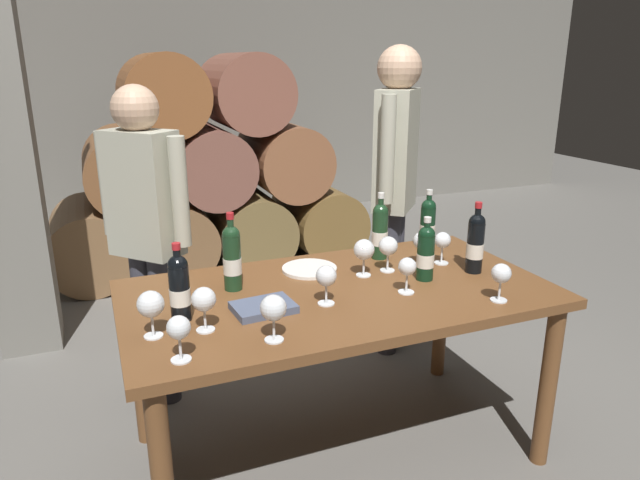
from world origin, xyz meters
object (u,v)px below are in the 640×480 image
at_px(wine_glass_4, 407,268).
at_px(taster_seated_left, 146,222).
at_px(wine_bottle_1, 428,224).
at_px(wine_glass_6, 422,242).
at_px(wine_glass_3, 501,275).
at_px(tasting_notebook, 263,307).
at_px(wine_glass_5, 364,250).
at_px(wine_glass_9, 443,241).
at_px(dining_table, 338,310).
at_px(wine_bottle_5, 426,252).
at_px(wine_glass_2, 151,305).
at_px(sommelier_presenting, 395,174).
at_px(wine_bottle_4, 232,257).
at_px(wine_glass_0, 179,329).
at_px(wine_bottle_0, 380,230).
at_px(wine_glass_10, 204,300).
at_px(wine_bottle_3, 475,242).
at_px(wine_glass_8, 326,277).
at_px(serving_plate, 309,269).
at_px(wine_bottle_2, 179,287).
at_px(wine_glass_7, 388,247).
at_px(wine_glass_1, 273,309).

height_order(wine_glass_4, taster_seated_left, taster_seated_left).
xyz_separation_m(wine_bottle_1, wine_glass_6, (-0.15, -0.19, -0.02)).
height_order(wine_glass_3, tasting_notebook, wine_glass_3).
height_order(wine_glass_5, wine_glass_9, wine_glass_5).
xyz_separation_m(dining_table, tasting_notebook, (-0.34, -0.08, 0.11)).
distance_m(wine_bottle_5, wine_glass_2, 1.12).
relative_size(wine_glass_3, wine_glass_4, 1.03).
height_order(wine_glass_2, wine_glass_3, wine_glass_2).
distance_m(wine_bottle_5, sommelier_presenting, 0.85).
bearing_deg(wine_glass_6, wine_bottle_4, 177.38).
distance_m(wine_glass_0, wine_glass_4, 0.94).
relative_size(wine_bottle_0, tasting_notebook, 1.41).
distance_m(wine_glass_2, wine_glass_10, 0.17).
relative_size(wine_bottle_3, wine_glass_8, 2.03).
bearing_deg(wine_glass_9, wine_bottle_0, 142.48).
bearing_deg(serving_plate, wine_glass_4, -54.89).
bearing_deg(wine_glass_0, wine_glass_2, 107.11).
bearing_deg(wine_bottle_5, wine_bottle_2, -179.12).
distance_m(wine_bottle_5, taster_seated_left, 1.28).
xyz_separation_m(wine_glass_5, wine_glass_7, (0.12, 0.01, -0.00)).
height_order(wine_bottle_0, wine_glass_5, wine_bottle_0).
height_order(dining_table, wine_glass_3, wine_glass_3).
height_order(wine_bottle_3, wine_glass_1, wine_bottle_3).
distance_m(wine_glass_1, sommelier_presenting, 1.50).
height_order(wine_glass_2, wine_glass_7, wine_glass_2).
bearing_deg(wine_glass_1, wine_glass_7, 33.55).
bearing_deg(tasting_notebook, wine_bottle_3, -1.85).
height_order(wine_glass_6, serving_plate, wine_glass_6).
height_order(wine_glass_3, wine_glass_7, wine_glass_7).
xyz_separation_m(wine_bottle_3, tasting_notebook, (-0.96, -0.05, -0.12)).
bearing_deg(wine_bottle_2, wine_bottle_4, 41.35).
xyz_separation_m(wine_glass_2, wine_glass_5, (0.90, 0.25, -0.00)).
xyz_separation_m(wine_glass_1, wine_glass_10, (-0.19, 0.16, -0.00)).
height_order(wine_bottle_4, wine_glass_5, wine_bottle_4).
distance_m(wine_bottle_2, wine_glass_2, 0.15).
bearing_deg(wine_glass_3, sommelier_presenting, 82.61).
distance_m(wine_bottle_3, tasting_notebook, 0.97).
bearing_deg(wine_glass_9, wine_bottle_5, -141.62).
distance_m(wine_glass_3, serving_plate, 0.81).
bearing_deg(wine_bottle_3, wine_glass_2, -175.36).
distance_m(wine_bottle_0, wine_bottle_3, 0.43).
relative_size(wine_bottle_5, sommelier_presenting, 0.16).
bearing_deg(wine_glass_10, wine_glass_4, 2.42).
bearing_deg(wine_glass_9, wine_bottle_1, 76.21).
xyz_separation_m(wine_bottle_1, wine_glass_8, (-0.71, -0.43, -0.02)).
xyz_separation_m(wine_glass_7, taster_seated_left, (-0.94, 0.61, 0.05)).
bearing_deg(sommelier_presenting, wine_glass_5, -127.80).
bearing_deg(wine_bottle_3, wine_glass_6, 136.25).
bearing_deg(dining_table, wine_glass_1, -139.35).
bearing_deg(wine_bottle_0, serving_plate, -174.71).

